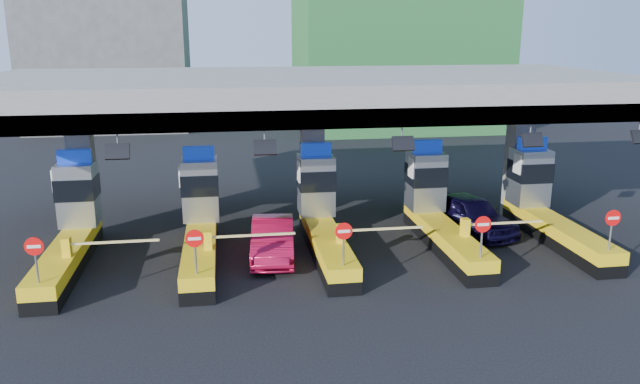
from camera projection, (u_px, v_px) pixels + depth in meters
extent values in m
plane|color=black|center=(322.00, 248.00, 26.21)|extent=(120.00, 120.00, 0.00)
cube|color=slate|center=(312.00, 91.00, 27.50)|extent=(28.00, 12.00, 1.50)
cube|color=#4C4C49|center=(335.00, 118.00, 22.15)|extent=(28.00, 0.60, 0.70)
cube|color=slate|center=(83.00, 177.00, 26.90)|extent=(1.00, 1.00, 5.50)
cube|color=slate|center=(312.00, 169.00, 28.38)|extent=(1.00, 1.00, 5.50)
cube|color=slate|center=(518.00, 162.00, 29.87)|extent=(1.00, 1.00, 5.50)
cylinder|color=slate|center=(118.00, 140.00, 21.19)|extent=(0.06, 0.06, 0.50)
cube|color=black|center=(117.00, 152.00, 21.08)|extent=(0.80, 0.38, 0.54)
cylinder|color=slate|center=(265.00, 137.00, 21.93)|extent=(0.06, 0.06, 0.50)
cube|color=black|center=(265.00, 147.00, 21.83)|extent=(0.80, 0.38, 0.54)
cylinder|color=slate|center=(402.00, 133.00, 22.67)|extent=(0.06, 0.06, 0.50)
cube|color=black|center=(403.00, 144.00, 22.57)|extent=(0.80, 0.38, 0.54)
cylinder|color=slate|center=(531.00, 130.00, 23.42)|extent=(0.06, 0.06, 0.50)
cube|color=black|center=(532.00, 140.00, 23.31)|extent=(0.80, 0.38, 0.54)
cylinder|color=slate|center=(640.00, 127.00, 24.09)|extent=(0.06, 0.06, 0.50)
cube|color=black|center=(67.00, 264.00, 23.71)|extent=(1.20, 8.00, 0.50)
cube|color=#E5B70C|center=(66.00, 252.00, 23.58)|extent=(1.20, 8.00, 0.50)
cube|color=#9EA3A8|center=(78.00, 194.00, 25.86)|extent=(1.50, 1.50, 2.60)
cube|color=black|center=(77.00, 187.00, 25.77)|extent=(1.56, 1.56, 0.90)
cube|color=#0C2DBF|center=(74.00, 156.00, 25.46)|extent=(1.30, 0.35, 0.55)
cube|color=white|center=(54.00, 180.00, 25.28)|extent=(0.06, 0.70, 0.90)
cylinder|color=slate|center=(36.00, 264.00, 19.91)|extent=(0.07, 0.07, 1.30)
cylinder|color=red|center=(34.00, 246.00, 19.73)|extent=(0.60, 0.04, 0.60)
cube|color=white|center=(34.00, 247.00, 19.71)|extent=(0.42, 0.02, 0.10)
cube|color=#E5B70C|center=(67.00, 247.00, 22.33)|extent=(0.30, 0.35, 0.70)
cube|color=white|center=(114.00, 242.00, 22.55)|extent=(3.20, 0.08, 0.08)
cube|color=black|center=(201.00, 257.00, 24.45)|extent=(1.20, 8.00, 0.50)
cube|color=#E5B70C|center=(200.00, 245.00, 24.32)|extent=(1.20, 8.00, 0.50)
cube|color=#9EA3A8|center=(200.00, 189.00, 26.61)|extent=(1.50, 1.50, 2.60)
cube|color=black|center=(200.00, 182.00, 26.51)|extent=(1.56, 1.56, 0.90)
cube|color=#0C2DBF|center=(199.00, 153.00, 26.21)|extent=(1.30, 0.35, 0.55)
cube|color=white|center=(180.00, 175.00, 26.02)|extent=(0.06, 0.70, 0.90)
cylinder|color=slate|center=(196.00, 255.00, 20.65)|extent=(0.07, 0.07, 1.30)
cylinder|color=red|center=(195.00, 239.00, 20.47)|extent=(0.60, 0.04, 0.60)
cube|color=white|center=(195.00, 239.00, 20.45)|extent=(0.42, 0.02, 0.10)
cube|color=#E5B70C|center=(208.00, 240.00, 23.08)|extent=(0.30, 0.35, 0.70)
cube|color=white|center=(253.00, 235.00, 23.30)|extent=(3.20, 0.08, 0.08)
cube|color=black|center=(326.00, 250.00, 25.19)|extent=(1.20, 8.00, 0.50)
cube|color=#E5B70C|center=(326.00, 239.00, 25.07)|extent=(1.20, 8.00, 0.50)
cube|color=#9EA3A8|center=(316.00, 185.00, 27.35)|extent=(1.50, 1.50, 2.60)
cube|color=black|center=(316.00, 178.00, 27.26)|extent=(1.56, 1.56, 0.90)
cube|color=#0C2DBF|center=(316.00, 149.00, 26.95)|extent=(1.30, 0.35, 0.55)
cube|color=white|center=(299.00, 171.00, 26.77)|extent=(0.06, 0.70, 0.90)
cylinder|color=slate|center=(344.00, 247.00, 21.40)|extent=(0.07, 0.07, 1.30)
cylinder|color=red|center=(344.00, 231.00, 21.22)|extent=(0.60, 0.04, 0.60)
cube|color=white|center=(344.00, 231.00, 21.19)|extent=(0.42, 0.02, 0.10)
cube|color=#E5B70C|center=(341.00, 233.00, 23.82)|extent=(0.30, 0.35, 0.70)
cube|color=white|center=(383.00, 229.00, 24.04)|extent=(3.20, 0.08, 0.08)
cube|color=black|center=(445.00, 244.00, 25.94)|extent=(1.20, 8.00, 0.50)
cube|color=#E5B70C|center=(445.00, 233.00, 25.81)|extent=(1.20, 8.00, 0.50)
cube|color=#9EA3A8|center=(426.00, 181.00, 28.09)|extent=(1.50, 1.50, 2.60)
cube|color=black|center=(426.00, 174.00, 28.00)|extent=(1.56, 1.56, 0.90)
cube|color=#0C2DBF|center=(427.00, 146.00, 27.69)|extent=(1.30, 0.35, 0.55)
cube|color=white|center=(411.00, 167.00, 27.51)|extent=(0.06, 0.70, 0.90)
cylinder|color=slate|center=(482.00, 240.00, 22.14)|extent=(0.07, 0.07, 1.30)
cylinder|color=red|center=(483.00, 224.00, 21.96)|extent=(0.60, 0.04, 0.60)
cube|color=white|center=(483.00, 225.00, 21.94)|extent=(0.42, 0.02, 0.10)
cube|color=#E5B70C|center=(465.00, 227.00, 24.56)|extent=(0.30, 0.35, 0.70)
cube|color=white|center=(505.00, 223.00, 24.78)|extent=(3.20, 0.08, 0.08)
cube|color=black|center=(556.00, 238.00, 26.68)|extent=(1.20, 8.00, 0.50)
cube|color=#E5B70C|center=(558.00, 227.00, 26.55)|extent=(1.20, 8.00, 0.50)
cube|color=#9EA3A8|center=(529.00, 177.00, 28.84)|extent=(1.50, 1.50, 2.60)
cube|color=black|center=(530.00, 170.00, 28.74)|extent=(1.56, 1.56, 0.90)
cube|color=#0C2DBF|center=(532.00, 143.00, 28.44)|extent=(1.30, 0.35, 0.55)
cube|color=white|center=(517.00, 164.00, 28.25)|extent=(0.06, 0.70, 0.90)
cylinder|color=slate|center=(611.00, 233.00, 22.88)|extent=(0.07, 0.07, 1.30)
cylinder|color=red|center=(613.00, 218.00, 22.70)|extent=(0.60, 0.04, 0.60)
cube|color=white|center=(614.00, 218.00, 22.68)|extent=(0.42, 0.02, 0.10)
cube|color=#E5B70C|center=(582.00, 221.00, 25.31)|extent=(0.30, 0.35, 0.70)
cube|color=white|center=(620.00, 217.00, 25.53)|extent=(3.20, 0.08, 0.08)
cube|color=#4C4C49|center=(107.00, 28.00, 56.27)|extent=(14.00, 10.00, 18.00)
imported|color=black|center=(471.00, 214.00, 28.01)|extent=(3.37, 5.42, 1.72)
imported|color=#A10C2D|center=(273.00, 239.00, 24.93)|extent=(2.08, 4.85, 1.56)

